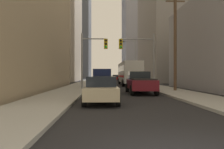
{
  "coord_description": "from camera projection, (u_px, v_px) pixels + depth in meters",
  "views": [
    {
      "loc": [
        -1.57,
        -3.97,
        1.65
      ],
      "look_at": [
        0.0,
        35.63,
        1.62
      ],
      "focal_mm": 35.52,
      "sensor_mm": 36.0,
      "label": 1
    }
  ],
  "objects": [
    {
      "name": "sidewalk_left",
      "position": [
        90.0,
        81.0,
        53.8
      ],
      "size": [
        3.27,
        160.0,
        0.15
      ],
      "primitive_type": "cube",
      "color": "#9E9E99",
      "rests_on": "ground"
    },
    {
      "name": "sidewalk_right",
      "position": [
        129.0,
        81.0,
        54.18
      ],
      "size": [
        3.27,
        160.0,
        0.15
      ],
      "primitive_type": "cube",
      "color": "#9E9E99",
      "rests_on": "ground"
    },
    {
      "name": "city_bus",
      "position": [
        129.0,
        73.0,
        33.42
      ],
      "size": [
        2.67,
        11.51,
        3.4
      ],
      "color": "silver",
      "rests_on": "ground"
    },
    {
      "name": "pickup_truck_maroon",
      "position": [
        140.0,
        83.0,
        19.13
      ],
      "size": [
        2.2,
        5.44,
        1.9
      ],
      "color": "maroon",
      "rests_on": "ground"
    },
    {
      "name": "cargo_van_navy",
      "position": [
        102.0,
        77.0,
        26.93
      ],
      "size": [
        2.16,
        5.22,
        2.26
      ],
      "color": "#141E4C",
      "rests_on": "ground"
    },
    {
      "name": "sedan_beige",
      "position": [
        101.0,
        90.0,
        12.52
      ],
      "size": [
        1.95,
        4.21,
        1.52
      ],
      "color": "#C6B793",
      "rests_on": "ground"
    },
    {
      "name": "sedan_green",
      "position": [
        103.0,
        85.0,
        18.92
      ],
      "size": [
        1.95,
        4.24,
        1.52
      ],
      "color": "#195938",
      "rests_on": "ground"
    },
    {
      "name": "sedan_blue",
      "position": [
        103.0,
        80.0,
        34.6
      ],
      "size": [
        1.95,
        4.21,
        1.52
      ],
      "color": "navy",
      "rests_on": "ground"
    },
    {
      "name": "sedan_grey",
      "position": [
        103.0,
        79.0,
        41.78
      ],
      "size": [
        1.95,
        4.24,
        1.52
      ],
      "color": "slate",
      "rests_on": "ground"
    },
    {
      "name": "sedan_red",
      "position": [
        116.0,
        78.0,
        57.66
      ],
      "size": [
        1.95,
        4.23,
        1.52
      ],
      "color": "maroon",
      "rests_on": "ground"
    },
    {
      "name": "traffic_signal_near_left",
      "position": [
        93.0,
        52.0,
        23.32
      ],
      "size": [
        2.79,
        0.44,
        6.0
      ],
      "color": "gray",
      "rests_on": "ground"
    },
    {
      "name": "traffic_signal_near_right",
      "position": [
        139.0,
        52.0,
        23.51
      ],
      "size": [
        3.81,
        0.44,
        6.0
      ],
      "color": "gray",
      "rests_on": "ground"
    },
    {
      "name": "utility_pole_right",
      "position": [
        175.0,
        36.0,
        20.73
      ],
      "size": [
        2.2,
        0.28,
        9.91
      ],
      "color": "brown",
      "rests_on": "ground"
    },
    {
      "name": "street_lamp_right",
      "position": [
        133.0,
        57.0,
        37.5
      ],
      "size": [
        2.46,
        0.32,
        7.5
      ],
      "color": "gray",
      "rests_on": "ground"
    },
    {
      "name": "building_left_mid_office",
      "position": [
        43.0,
        15.0,
        54.66
      ],
      "size": [
        16.77,
        23.1,
        32.9
      ],
      "primitive_type": "cube",
      "color": "#B7A893",
      "rests_on": "ground"
    },
    {
      "name": "building_left_far_tower",
      "position": [
        68.0,
        6.0,
        96.28
      ],
      "size": [
        19.61,
        21.07,
        62.73
      ],
      "primitive_type": "cube",
      "color": "#4C515B",
      "rests_on": "ground"
    },
    {
      "name": "building_right_mid_block",
      "position": [
        180.0,
        23.0,
        50.53
      ],
      "size": [
        16.15,
        21.63,
        26.56
      ],
      "primitive_type": "cube",
      "color": "gray",
      "rests_on": "ground"
    }
  ]
}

